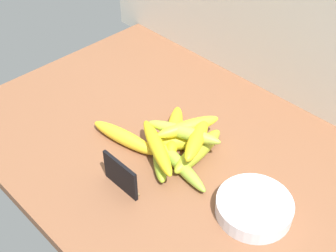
{
  "coord_description": "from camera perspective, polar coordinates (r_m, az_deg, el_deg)",
  "views": [
    {
      "loc": [
        60.89,
        -59.49,
        83.13
      ],
      "look_at": [
        -1.33,
        1.18,
        8.0
      ],
      "focal_mm": 47.97,
      "sensor_mm": 36.0,
      "label": 1
    }
  ],
  "objects": [
    {
      "name": "counter_top",
      "position": [
        1.18,
        0.04,
        -2.96
      ],
      "size": [
        110.0,
        76.0,
        3.0
      ],
      "primitive_type": "cube",
      "color": "brown",
      "rests_on": "ground"
    },
    {
      "name": "chalkboard_sign",
      "position": [
        1.04,
        -6.02,
        -6.35
      ],
      "size": [
        11.0,
        1.8,
        8.4
      ],
      "color": "black",
      "rests_on": "counter_top"
    },
    {
      "name": "fruit_bowl",
      "position": [
        1.02,
        10.88,
        -10.11
      ],
      "size": [
        17.03,
        17.03,
        3.81
      ],
      "primitive_type": "cylinder",
      "color": "white",
      "rests_on": "counter_top"
    },
    {
      "name": "banana_0",
      "position": [
        1.12,
        3.82,
        -3.16
      ],
      "size": [
        6.86,
        19.46,
        4.32
      ],
      "primitive_type": "ellipsoid",
      "rotation": [
        0.0,
        0.0,
        1.71
      ],
      "color": "#A0B32A",
      "rests_on": "counter_top"
    },
    {
      "name": "banana_1",
      "position": [
        1.11,
        -1.0,
        -4.31
      ],
      "size": [
        13.79,
        12.26,
        3.47
      ],
      "primitive_type": "ellipsoid",
      "rotation": [
        0.0,
        0.0,
        2.45
      ],
      "color": "#96B72D",
      "rests_on": "counter_top"
    },
    {
      "name": "banana_2",
      "position": [
        1.17,
        -5.57,
        -1.46
      ],
      "size": [
        20.98,
        7.44,
        3.9
      ],
      "primitive_type": "ellipsoid",
      "rotation": [
        0.0,
        0.0,
        3.32
      ],
      "color": "yellow",
      "rests_on": "counter_top"
    },
    {
      "name": "banana_3",
      "position": [
        1.1,
        1.5,
        -4.92
      ],
      "size": [
        21.02,
        7.3,
        3.23
      ],
      "primitive_type": "ellipsoid",
      "rotation": [
        0.0,
        0.0,
        6.08
      ],
      "color": "#90B63A",
      "rests_on": "counter_top"
    },
    {
      "name": "banana_4",
      "position": [
        1.18,
        0.8,
        -0.65
      ],
      "size": [
        15.82,
        18.1,
        4.15
      ],
      "primitive_type": "ellipsoid",
      "rotation": [
        0.0,
        0.0,
        2.25
      ],
      "color": "yellow",
      "rests_on": "counter_top"
    },
    {
      "name": "banana_5",
      "position": [
        1.15,
        2.22,
        -1.99
      ],
      "size": [
        14.41,
        15.57,
        4.39
      ],
      "primitive_type": "ellipsoid",
      "rotation": [
        0.0,
        0.0,
        0.85
      ],
      "color": "yellow",
      "rests_on": "counter_top"
    },
    {
      "name": "banana_6",
      "position": [
        1.12,
        2.01,
        -0.79
      ],
      "size": [
        19.23,
        10.52,
        3.39
      ],
      "primitive_type": "ellipsoid",
      "rotation": [
        0.0,
        0.0,
        0.39
      ],
      "color": "#9CB339",
      "rests_on": "banana_5"
    },
    {
      "name": "banana_7",
      "position": [
        1.09,
        -1.4,
        -2.66
      ],
      "size": [
        19.91,
        12.07,
        3.53
      ],
      "primitive_type": "ellipsoid",
      "rotation": [
        0.0,
        0.0,
        2.69
      ],
      "color": "yellow",
      "rests_on": "banana_1"
    },
    {
      "name": "banana_8",
      "position": [
        1.13,
        2.57,
        -0.11
      ],
      "size": [
        9.35,
        17.3,
        3.56
      ],
      "primitive_type": "ellipsoid",
      "rotation": [
        0.0,
        0.0,
        1.21
      ],
      "color": "yellow",
      "rests_on": "banana_5"
    },
    {
      "name": "banana_9",
      "position": [
        1.1,
        3.68,
        -1.66
      ],
      "size": [
        10.49,
        16.01,
        3.75
      ],
      "primitive_type": "ellipsoid",
      "rotation": [
        0.0,
        0.0,
        2.03
      ],
      "color": "yellow",
      "rests_on": "banana_0"
    }
  ]
}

